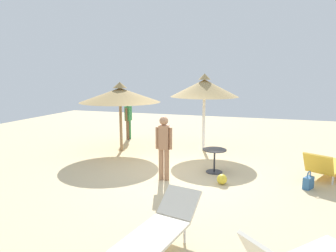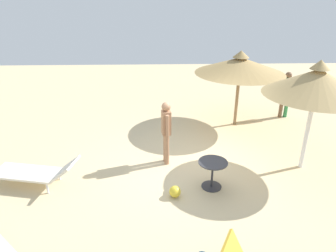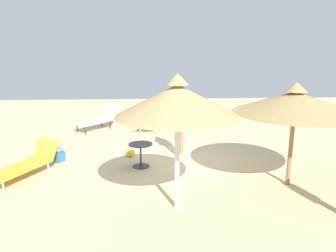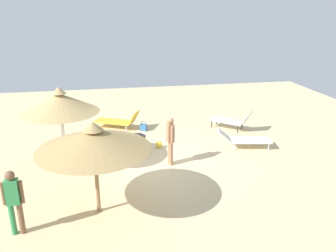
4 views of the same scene
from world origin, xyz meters
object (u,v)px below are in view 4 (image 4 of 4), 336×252
lounge_chair_near_left (119,121)px  handbag (143,127)px  parasol_umbrella_front (60,103)px  lounge_chair_edge (243,139)px  person_standing_far_right (170,138)px  person_standing_center (14,199)px  lounge_chair_far_left (233,120)px  side_table_round (137,141)px  parasol_umbrella_near_right (94,140)px  beach_ball (159,145)px

lounge_chair_near_left → handbag: 1.21m
parasol_umbrella_front → lounge_chair_edge: 6.84m
lounge_chair_near_left → person_standing_far_right: (1.54, -4.13, 0.62)m
lounge_chair_edge → person_standing_center: person_standing_center is taller
lounge_chair_edge → person_standing_far_right: 3.24m
lounge_chair_far_left → side_table_round: size_ratio=2.65×
parasol_umbrella_near_right → side_table_round: size_ratio=4.27×
lounge_chair_edge → beach_ball: lounge_chair_edge is taller
lounge_chair_far_left → side_table_round: 4.79m
lounge_chair_far_left → parasol_umbrella_near_right: bearing=-136.8°
lounge_chair_far_left → handbag: lounge_chair_far_left is taller
lounge_chair_edge → beach_ball: 3.25m
parasol_umbrella_near_right → person_standing_far_right: size_ratio=1.69×
lounge_chair_near_left → lounge_chair_far_left: lounge_chair_far_left is taller
side_table_round → beach_ball: (0.88, 0.34, -0.33)m
lounge_chair_edge → lounge_chair_near_left: (-4.59, 3.19, -0.01)m
person_standing_far_right → handbag: (-0.50, 3.55, -0.80)m
parasol_umbrella_front → handbag: (2.99, 3.20, -2.11)m
parasol_umbrella_front → side_table_round: size_ratio=4.15×
lounge_chair_far_left → person_standing_center: bearing=-141.8°
parasol_umbrella_front → parasol_umbrella_near_right: (1.08, -2.82, -0.24)m
person_standing_center → beach_ball: person_standing_center is taller
lounge_chair_near_left → person_standing_far_right: bearing=-69.5°
beach_ball → person_standing_far_right: bearing=-84.2°
person_standing_far_right → beach_ball: size_ratio=6.53×
parasol_umbrella_front → side_table_round: parasol_umbrella_front is taller
parasol_umbrella_near_right → lounge_chair_edge: bearing=32.0°
person_standing_far_right → handbag: person_standing_far_right is taller
lounge_chair_edge → person_standing_center: size_ratio=1.29×
parasol_umbrella_near_right → beach_ball: size_ratio=11.07×
handbag → lounge_chair_edge: bearing=-36.3°
lounge_chair_far_left → parasol_umbrella_front: bearing=-159.0°
parasol_umbrella_front → person_standing_center: 3.76m
lounge_chair_far_left → side_table_round: bearing=-157.6°
parasol_umbrella_front → lounge_chair_edge: parasol_umbrella_front is taller
person_standing_center → lounge_chair_near_left: bearing=69.1°
side_table_round → beach_ball: 1.00m
side_table_round → person_standing_center: bearing=-127.6°
parasol_umbrella_front → person_standing_far_right: parasol_umbrella_front is taller
person_standing_center → person_standing_far_right: bearing=35.6°
lounge_chair_edge → person_standing_center: (-7.34, -4.02, 0.59)m
lounge_chair_edge → beach_ball: size_ratio=8.18×
parasol_umbrella_front → person_standing_far_right: bearing=-5.7°
parasol_umbrella_near_right → lounge_chair_near_left: 6.87m
lounge_chair_edge → lounge_chair_far_left: bearing=80.1°
parasol_umbrella_near_right → lounge_chair_far_left: size_ratio=1.61×
lounge_chair_far_left → side_table_round: lounge_chair_far_left is taller
parasol_umbrella_front → lounge_chair_far_left: size_ratio=1.57×
lounge_chair_edge → handbag: lounge_chair_edge is taller
side_table_round → beach_ball: bearing=21.3°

